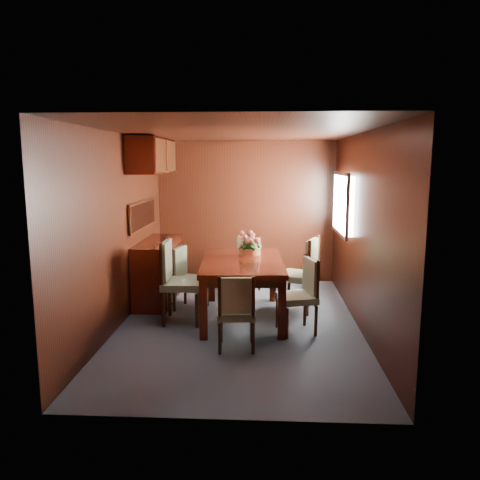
# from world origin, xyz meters

# --- Properties ---
(ground) EXTENTS (4.50, 4.50, 0.00)m
(ground) POSITION_xyz_m (0.00, 0.00, 0.00)
(ground) COLOR #37414B
(ground) RESTS_ON ground
(room_shell) EXTENTS (3.06, 4.52, 2.41)m
(room_shell) POSITION_xyz_m (-0.10, 0.33, 1.63)
(room_shell) COLOR black
(room_shell) RESTS_ON ground
(sideboard) EXTENTS (0.48, 1.40, 0.90)m
(sideboard) POSITION_xyz_m (-1.25, 1.00, 0.45)
(sideboard) COLOR #360E06
(sideboard) RESTS_ON ground
(dining_table) EXTENTS (1.12, 1.71, 0.78)m
(dining_table) POSITION_xyz_m (0.03, 0.25, 0.67)
(dining_table) COLOR #360E06
(dining_table) RESTS_ON ground
(chair_left_near) EXTENTS (0.50, 0.52, 1.07)m
(chair_left_near) POSITION_xyz_m (-0.81, 0.07, 0.60)
(chair_left_near) COLOR black
(chair_left_near) RESTS_ON ground
(chair_left_far) EXTENTS (0.50, 0.51, 0.89)m
(chair_left_far) POSITION_xyz_m (-0.77, 0.61, 0.49)
(chair_left_far) COLOR black
(chair_left_far) RESTS_ON ground
(chair_right_near) EXTENTS (0.52, 0.53, 0.92)m
(chair_right_near) POSITION_xyz_m (0.78, -0.22, 0.51)
(chair_right_near) COLOR black
(chair_right_near) RESTS_ON ground
(chair_right_far) EXTENTS (0.62, 0.63, 1.03)m
(chair_right_far) POSITION_xyz_m (0.86, 0.61, 0.57)
(chair_right_far) COLOR black
(chair_right_far) RESTS_ON ground
(chair_head) EXTENTS (0.43, 0.41, 0.86)m
(chair_head) POSITION_xyz_m (0.02, -0.85, 0.48)
(chair_head) COLOR black
(chair_head) RESTS_ON ground
(chair_foot) EXTENTS (0.52, 0.51, 0.88)m
(chair_foot) POSITION_xyz_m (0.04, 1.55, 0.49)
(chair_foot) COLOR black
(chair_foot) RESTS_ON ground
(flower_centerpiece) EXTENTS (0.32, 0.32, 0.32)m
(flower_centerpiece) POSITION_xyz_m (0.11, 0.63, 0.93)
(flower_centerpiece) COLOR #C16B3B
(flower_centerpiece) RESTS_ON dining_table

